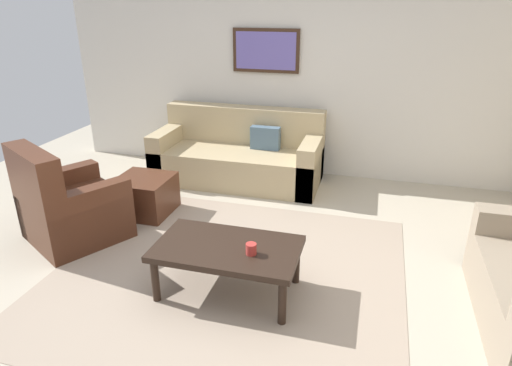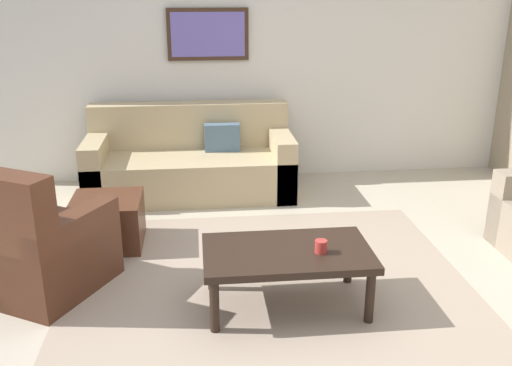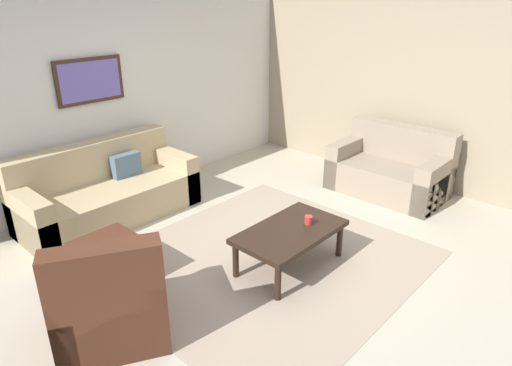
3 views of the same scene
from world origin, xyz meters
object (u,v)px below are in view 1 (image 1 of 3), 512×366
(coffee_table, at_px, (227,252))
(cup, at_px, (251,249))
(couch_main, at_px, (240,156))
(armchair_leather, at_px, (67,210))
(framed_artwork, at_px, (266,51))
(ottoman, at_px, (145,195))

(coffee_table, xyz_separation_m, cup, (0.21, -0.06, 0.09))
(couch_main, bearing_deg, armchair_leather, -119.27)
(cup, xyz_separation_m, framed_artwork, (-0.62, 2.80, 1.10))
(couch_main, distance_m, cup, 2.53)
(ottoman, height_order, framed_artwork, framed_artwork)
(couch_main, height_order, framed_artwork, framed_artwork)
(armchair_leather, bearing_deg, cup, -12.80)
(armchair_leather, xyz_separation_m, coffee_table, (1.72, -0.38, 0.05))
(armchair_leather, xyz_separation_m, ottoman, (0.41, 0.72, -0.11))
(couch_main, xyz_separation_m, ottoman, (-0.68, -1.23, -0.10))
(couch_main, xyz_separation_m, armchair_leather, (-1.09, -1.95, 0.01))
(couch_main, height_order, armchair_leather, armchair_leather)
(ottoman, xyz_separation_m, cup, (1.52, -1.16, 0.25))
(couch_main, xyz_separation_m, cup, (0.84, -2.39, 0.16))
(ottoman, relative_size, coffee_table, 0.51)
(couch_main, relative_size, coffee_table, 1.86)
(cup, bearing_deg, armchair_leather, 167.20)
(armchair_leather, relative_size, ottoman, 1.95)
(coffee_table, bearing_deg, armchair_leather, 167.70)
(armchair_leather, bearing_deg, coffee_table, -12.30)
(cup, height_order, framed_artwork, framed_artwork)
(couch_main, height_order, ottoman, couch_main)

